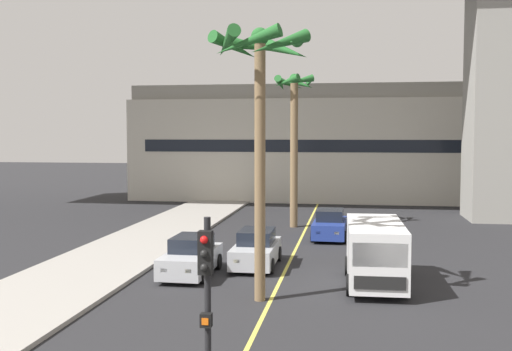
{
  "coord_description": "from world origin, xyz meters",
  "views": [
    {
      "loc": [
        2.68,
        -3.02,
        5.65
      ],
      "look_at": [
        0.0,
        14.0,
        4.48
      ],
      "focal_mm": 42.85,
      "sensor_mm": 36.0,
      "label": 1
    }
  ],
  "objects_px": {
    "car_queue_second": "(191,257)",
    "palm_tree_mid_median": "(260,79)",
    "car_queue_third": "(256,250)",
    "traffic_light_median_near": "(207,302)",
    "delivery_van": "(375,252)",
    "car_queue_front": "(330,225)",
    "palm_tree_near_median": "(294,116)"
  },
  "relations": [
    {
      "from": "palm_tree_mid_median",
      "to": "delivery_van",
      "type": "bearing_deg",
      "value": 34.21
    },
    {
      "from": "car_queue_front",
      "to": "car_queue_third",
      "type": "height_order",
      "value": "same"
    },
    {
      "from": "car_queue_second",
      "to": "palm_tree_mid_median",
      "type": "bearing_deg",
      "value": -44.88
    },
    {
      "from": "traffic_light_median_near",
      "to": "car_queue_third",
      "type": "bearing_deg",
      "value": 95.67
    },
    {
      "from": "car_queue_third",
      "to": "delivery_van",
      "type": "bearing_deg",
      "value": -28.15
    },
    {
      "from": "car_queue_front",
      "to": "car_queue_second",
      "type": "relative_size",
      "value": 1.0
    },
    {
      "from": "car_queue_front",
      "to": "palm_tree_mid_median",
      "type": "xyz_separation_m",
      "value": [
        -1.89,
        -12.79,
        6.75
      ]
    },
    {
      "from": "car_queue_third",
      "to": "delivery_van",
      "type": "xyz_separation_m",
      "value": [
        4.89,
        -2.62,
        0.57
      ]
    },
    {
      "from": "car_queue_third",
      "to": "traffic_light_median_near",
      "type": "xyz_separation_m",
      "value": [
        1.51,
        -15.21,
        1.99
      ]
    },
    {
      "from": "car_queue_third",
      "to": "traffic_light_median_near",
      "type": "relative_size",
      "value": 0.98
    },
    {
      "from": "car_queue_third",
      "to": "palm_tree_mid_median",
      "type": "relative_size",
      "value": 0.45
    },
    {
      "from": "traffic_light_median_near",
      "to": "palm_tree_near_median",
      "type": "height_order",
      "value": "palm_tree_near_median"
    },
    {
      "from": "palm_tree_near_median",
      "to": "car_queue_second",
      "type": "bearing_deg",
      "value": -102.27
    },
    {
      "from": "delivery_van",
      "to": "traffic_light_median_near",
      "type": "bearing_deg",
      "value": -105.03
    },
    {
      "from": "car_queue_third",
      "to": "palm_tree_near_median",
      "type": "height_order",
      "value": "palm_tree_near_median"
    },
    {
      "from": "car_queue_second",
      "to": "palm_tree_near_median",
      "type": "bearing_deg",
      "value": 77.73
    },
    {
      "from": "car_queue_second",
      "to": "palm_tree_mid_median",
      "type": "height_order",
      "value": "palm_tree_mid_median"
    },
    {
      "from": "palm_tree_near_median",
      "to": "palm_tree_mid_median",
      "type": "height_order",
      "value": "palm_tree_near_median"
    },
    {
      "from": "traffic_light_median_near",
      "to": "delivery_van",
      "type": "bearing_deg",
      "value": 74.97
    },
    {
      "from": "car_queue_third",
      "to": "palm_tree_mid_median",
      "type": "xyz_separation_m",
      "value": [
        0.97,
        -5.28,
        6.75
      ]
    },
    {
      "from": "traffic_light_median_near",
      "to": "palm_tree_mid_median",
      "type": "relative_size",
      "value": 0.46
    },
    {
      "from": "car_queue_third",
      "to": "traffic_light_median_near",
      "type": "distance_m",
      "value": 15.41
    },
    {
      "from": "car_queue_front",
      "to": "delivery_van",
      "type": "bearing_deg",
      "value": -78.66
    },
    {
      "from": "traffic_light_median_near",
      "to": "palm_tree_near_median",
      "type": "distance_m",
      "value": 26.77
    },
    {
      "from": "traffic_light_median_near",
      "to": "palm_tree_mid_median",
      "type": "bearing_deg",
      "value": 93.1
    },
    {
      "from": "delivery_van",
      "to": "palm_tree_near_median",
      "type": "bearing_deg",
      "value": 107.38
    },
    {
      "from": "car_queue_third",
      "to": "palm_tree_near_median",
      "type": "relative_size",
      "value": 0.44
    },
    {
      "from": "delivery_van",
      "to": "traffic_light_median_near",
      "type": "relative_size",
      "value": 1.26
    },
    {
      "from": "car_queue_second",
      "to": "traffic_light_median_near",
      "type": "distance_m",
      "value": 13.9
    },
    {
      "from": "car_queue_second",
      "to": "palm_tree_near_median",
      "type": "height_order",
      "value": "palm_tree_near_median"
    },
    {
      "from": "car_queue_second",
      "to": "delivery_van",
      "type": "height_order",
      "value": "delivery_van"
    },
    {
      "from": "car_queue_second",
      "to": "palm_tree_mid_median",
      "type": "relative_size",
      "value": 0.45
    }
  ]
}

